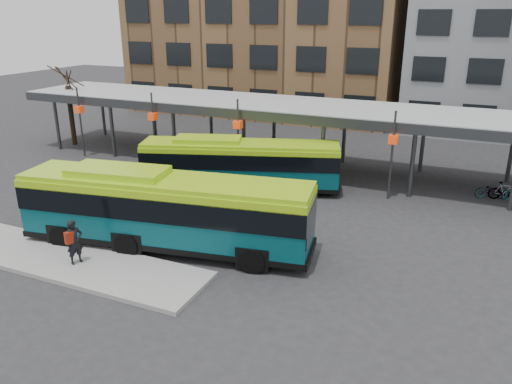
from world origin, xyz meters
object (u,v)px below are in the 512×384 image
at_px(bus_rear, 239,163).
at_px(tree, 71,113).
at_px(bus_front, 164,209).
at_px(pedestrian, 74,242).

bearing_deg(bus_rear, tree, 146.85).
relative_size(tree, bus_rear, 0.50).
xyz_separation_m(bus_front, bus_rear, (-0.29, 7.93, -0.21)).
xyz_separation_m(tree, pedestrian, (14.03, -15.10, -1.33)).
bearing_deg(tree, pedestrian, -47.10).
bearing_deg(tree, bus_rear, -14.74).
bearing_deg(tree, bus_front, -36.70).
relative_size(bus_front, bus_rear, 1.14).
height_order(tree, pedestrian, tree).
xyz_separation_m(bus_front, pedestrian, (-2.26, -2.96, -0.67)).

